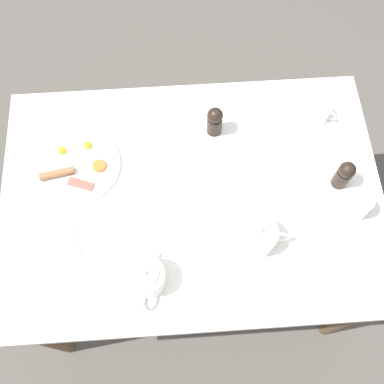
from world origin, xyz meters
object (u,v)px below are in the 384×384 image
(teapot_far, at_px, (258,236))
(teacup_with_saucer_left, at_px, (319,112))
(water_glass_tall, at_px, (359,206))
(spoon_for_tea, at_px, (270,144))
(salt_grinder, at_px, (215,121))
(pepper_grinder, at_px, (344,174))
(fork_spare, at_px, (334,274))
(napkin_folded, at_px, (58,251))
(breakfast_plate, at_px, (77,165))
(fork_by_plate, at_px, (219,164))
(knife_by_plate, at_px, (147,120))
(teapot_near, at_px, (146,278))

(teapot_far, bearing_deg, teacup_with_saucer_left, -115.90)
(water_glass_tall, height_order, spoon_for_tea, water_glass_tall)
(teacup_with_saucer_left, bearing_deg, salt_grinder, 95.18)
(salt_grinder, distance_m, spoon_for_tea, 0.20)
(pepper_grinder, relative_size, fork_spare, 0.64)
(pepper_grinder, xyz_separation_m, napkin_folded, (-0.17, 0.90, -0.06))
(pepper_grinder, xyz_separation_m, spoon_for_tea, (0.16, 0.20, -0.06))
(breakfast_plate, bearing_deg, water_glass_tall, -103.82)
(water_glass_tall, height_order, salt_grinder, salt_grinder)
(teapot_far, height_order, spoon_for_tea, teapot_far)
(napkin_folded, xyz_separation_m, fork_by_plate, (0.26, -0.52, -0.00))
(napkin_folded, relative_size, fork_by_plate, 0.91)
(breakfast_plate, xyz_separation_m, fork_by_plate, (-0.03, -0.47, -0.01))
(teacup_with_saucer_left, distance_m, knife_by_plate, 0.59)
(fork_by_plate, bearing_deg, breakfast_plate, 86.93)
(napkin_folded, distance_m, fork_spare, 0.84)
(knife_by_plate, distance_m, fork_spare, 0.79)
(teapot_near, xyz_separation_m, teacup_with_saucer_left, (0.54, -0.61, -0.02))
(teapot_far, xyz_separation_m, fork_spare, (-0.12, -0.22, -0.04))
(breakfast_plate, relative_size, salt_grinder, 2.29)
(teapot_far, bearing_deg, napkin_folded, 5.08)
(spoon_for_tea, height_order, fork_spare, same)
(breakfast_plate, relative_size, pepper_grinder, 2.29)
(salt_grinder, relative_size, knife_by_plate, 0.68)
(pepper_grinder, bearing_deg, breakfast_plate, 82.21)
(teacup_with_saucer_left, xyz_separation_m, fork_by_plate, (-0.16, 0.36, -0.02))
(water_glass_tall, distance_m, napkin_folded, 0.93)
(pepper_grinder, bearing_deg, fork_spare, 166.43)
(fork_by_plate, distance_m, spoon_for_tea, 0.19)
(pepper_grinder, height_order, spoon_for_tea, pepper_grinder)
(fork_by_plate, bearing_deg, water_glass_tall, -114.92)
(water_glass_tall, distance_m, pepper_grinder, 0.11)
(teapot_near, xyz_separation_m, napkin_folded, (0.11, 0.27, -0.04))
(water_glass_tall, bearing_deg, pepper_grinder, 17.04)
(breakfast_plate, height_order, teapot_far, teapot_far)
(teapot_far, xyz_separation_m, teacup_with_saucer_left, (0.43, -0.27, -0.02))
(teacup_with_saucer_left, xyz_separation_m, salt_grinder, (-0.03, 0.36, 0.04))
(salt_grinder, relative_size, spoon_for_tea, 0.77)
(water_glass_tall, distance_m, salt_grinder, 0.53)
(teacup_with_saucer_left, xyz_separation_m, pepper_grinder, (-0.26, -0.02, 0.04))
(fork_spare, bearing_deg, napkin_folded, 81.32)
(teacup_with_saucer_left, height_order, salt_grinder, salt_grinder)
(breakfast_plate, height_order, teapot_near, teapot_near)
(teapot_near, bearing_deg, fork_spare, -81.43)
(water_glass_tall, bearing_deg, fork_by_plate, 65.08)
(breakfast_plate, bearing_deg, fork_by_plate, -93.07)
(teapot_far, xyz_separation_m, spoon_for_tea, (0.33, -0.09, -0.04))
(pepper_grinder, height_order, fork_spare, pepper_grinder)
(salt_grinder, xyz_separation_m, napkin_folded, (-0.39, 0.51, -0.06))
(breakfast_plate, xyz_separation_m, water_glass_tall, (-0.22, -0.88, 0.04))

